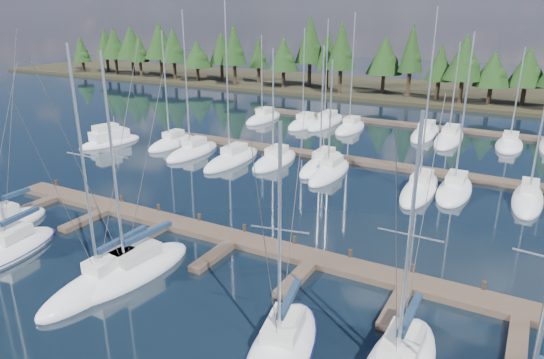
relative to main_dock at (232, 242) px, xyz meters
The scene contains 11 objects.
ground 12.65m from the main_dock, 90.00° to the left, with size 260.00×260.00×0.00m, color black.
far_shore 72.64m from the main_dock, 90.00° to the left, with size 220.00×30.00×0.60m, color #292617.
main_dock is the anchor object (origin of this frame).
back_docks 32.23m from the main_dock, 90.00° to the left, with size 50.00×21.80×0.40m.
front_sailboat_1 14.79m from the main_dock, 146.40° to the right, with size 3.84×7.98×15.09m.
front_sailboat_2 8.69m from the main_dock, 116.33° to the right, with size 2.69×9.40×14.71m.
front_sailboat_3 7.06m from the main_dock, 117.12° to the right, with size 4.00×9.19×14.24m.
front_sailboat_4 11.71m from the main_dock, 45.36° to the right, with size 4.47×8.55×12.14m.
back_sailboat_rows 27.36m from the main_dock, 88.50° to the left, with size 47.09×32.41×17.60m.
motor_yacht_left 31.86m from the main_dock, 150.92° to the left, with size 4.42×8.45×4.01m.
tree_line 63.34m from the main_dock, 92.16° to the left, with size 183.49×11.79×14.17m.
Camera 1 is at (16.93, -7.80, 15.40)m, focal length 32.00 mm.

